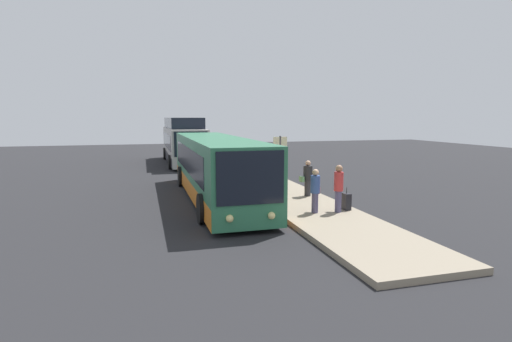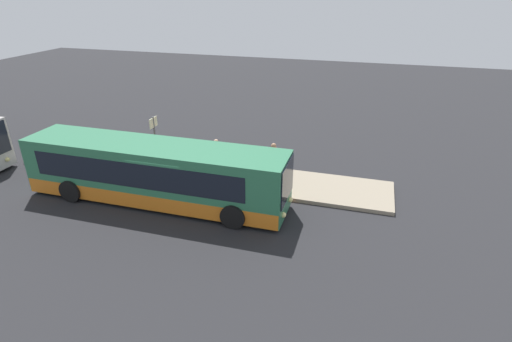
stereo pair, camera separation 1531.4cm
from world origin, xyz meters
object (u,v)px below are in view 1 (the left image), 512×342
object	(u,v)px
passenger_boarding	(315,189)
suitcase	(346,201)
sign_post	(280,153)
passenger_with_bags	(339,186)
bus_second	(183,143)
passenger_waiting	(308,177)
bus_lead	(215,168)

from	to	relation	value
passenger_boarding	suitcase	xyz separation A→B (m)	(-0.12, 1.35, -0.57)
passenger_boarding	sign_post	xyz separation A→B (m)	(-6.59, 0.92, 0.76)
passenger_boarding	passenger_with_bags	world-z (taller)	passenger_with_bags
bus_second	passenger_with_bags	world-z (taller)	bus_second
bus_second	passenger_boarding	world-z (taller)	bus_second
passenger_waiting	sign_post	world-z (taller)	sign_post
bus_lead	passenger_boarding	xyz separation A→B (m)	(4.50, 2.92, -0.32)
sign_post	passenger_waiting	bearing A→B (deg)	0.80
sign_post	bus_second	bearing A→B (deg)	-163.24
passenger_waiting	passenger_with_bags	distance (m)	3.15
bus_second	suitcase	bearing A→B (deg)	12.53
bus_lead	passenger_with_bags	distance (m)	6.00
passenger_with_bags	suitcase	bearing A→B (deg)	51.74
bus_second	sign_post	size ratio (longest dim) A/B	4.29
passenger_boarding	sign_post	bearing A→B (deg)	114.90
passenger_boarding	suitcase	world-z (taller)	passenger_boarding
bus_lead	passenger_boarding	size ratio (longest dim) A/B	7.60
bus_lead	passenger_waiting	xyz separation A→B (m)	(1.50, 3.89, -0.36)
passenger_boarding	passenger_with_bags	distance (m)	0.89
bus_lead	bus_second	size ratio (longest dim) A/B	1.14
bus_lead	passenger_with_bags	world-z (taller)	bus_lead
passenger_boarding	bus_lead	bearing A→B (deg)	155.81
sign_post	bus_lead	bearing A→B (deg)	-61.43
sign_post	passenger_with_bags	bearing A→B (deg)	-0.47
bus_lead	passenger_waiting	distance (m)	4.18
bus_second	suitcase	size ratio (longest dim) A/B	12.51
bus_lead	suitcase	size ratio (longest dim) A/B	14.28
passenger_waiting	suitcase	xyz separation A→B (m)	(2.88, 0.38, -0.53)
passenger_with_bags	sign_post	bearing A→B (deg)	112.35
bus_lead	bus_second	bearing A→B (deg)	180.00
passenger_with_bags	passenger_boarding	bearing A→B (deg)	-166.90
passenger_boarding	passenger_waiting	xyz separation A→B (m)	(-3.00, 0.97, -0.03)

